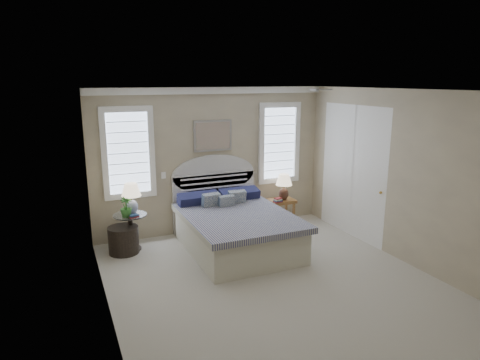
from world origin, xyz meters
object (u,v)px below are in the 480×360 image
side_table_left (131,228)px  lamp_left (131,195)px  bed (234,226)px  floor_pot (124,240)px  lamp_right (284,184)px  nightstand_right (281,206)px

side_table_left → lamp_left: lamp_left is taller
bed → floor_pot: 1.87m
lamp_right → floor_pot: bearing=-177.3°
lamp_left → nightstand_right: bearing=1.5°
nightstand_right → floor_pot: nightstand_right is taller
side_table_left → nightstand_right: side_table_left is taller
floor_pot → lamp_right: (3.12, 0.15, 0.62)m
floor_pot → lamp_right: 3.18m
nightstand_right → lamp_right: bearing=-52.3°
side_table_left → nightstand_right: 2.95m
side_table_left → nightstand_right: bearing=1.9°
side_table_left → lamp_right: lamp_right is taller
nightstand_right → lamp_left: 2.96m
side_table_left → nightstand_right: (2.95, 0.10, -0.00)m
bed → side_table_left: bed is taller
nightstand_right → bed: bearing=-152.0°
floor_pot → lamp_right: size_ratio=0.97×
lamp_right → nightstand_right: bearing=127.7°
floor_pot → lamp_left: lamp_left is taller
floor_pot → lamp_left: (0.19, 0.11, 0.73)m
lamp_right → lamp_left: bearing=-179.2°
floor_pot → lamp_left: bearing=29.7°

